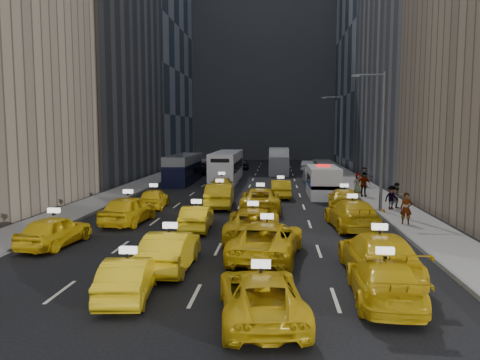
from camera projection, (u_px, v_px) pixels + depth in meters
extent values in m
plane|color=black|center=(212.00, 261.00, 19.08)|extent=(160.00, 160.00, 0.00)
cube|color=gray|center=(140.00, 186.00, 44.69)|extent=(3.00, 90.00, 0.15)
cube|color=gray|center=(363.00, 188.00, 43.02)|extent=(3.00, 90.00, 0.15)
cube|color=slate|center=(154.00, 185.00, 44.57)|extent=(0.15, 90.00, 0.18)
cube|color=slate|center=(347.00, 187.00, 43.13)|extent=(0.15, 90.00, 0.18)
cube|color=#2D3847|center=(128.00, 28.00, 72.01)|extent=(16.00, 22.00, 42.00)
cube|color=slate|center=(264.00, 52.00, 88.33)|extent=(30.00, 12.00, 40.00)
cylinder|color=#595B60|center=(382.00, 143.00, 29.76)|extent=(0.20, 0.20, 9.00)
cylinder|color=#595B60|center=(370.00, 75.00, 29.38)|extent=(1.80, 0.12, 0.12)
cube|color=slate|center=(355.00, 76.00, 29.45)|extent=(0.50, 0.22, 0.12)
cylinder|color=#595B60|center=(340.00, 138.00, 49.58)|extent=(0.20, 0.20, 9.00)
cylinder|color=#595B60|center=(333.00, 97.00, 49.20)|extent=(1.80, 0.12, 0.12)
cube|color=slate|center=(324.00, 98.00, 49.28)|extent=(0.50, 0.22, 0.12)
imported|color=gold|center=(129.00, 277.00, 14.92)|extent=(1.84, 4.15, 1.33)
imported|color=gold|center=(261.00, 295.00, 13.24)|extent=(2.88, 5.16, 1.36)
imported|color=gold|center=(384.00, 280.00, 14.51)|extent=(2.22, 4.95, 1.41)
imported|color=gold|center=(55.00, 231.00, 21.48)|extent=(2.23, 4.47, 1.46)
imported|color=gold|center=(170.00, 250.00, 17.94)|extent=(1.61, 4.55, 1.50)
imported|color=gold|center=(267.00, 240.00, 19.52)|extent=(3.32, 5.89, 1.55)
imported|color=gold|center=(379.00, 255.00, 16.86)|extent=(2.37, 5.75, 1.66)
imported|color=gold|center=(128.00, 210.00, 26.67)|extent=(2.35, 4.99, 1.65)
imported|color=gold|center=(197.00, 218.00, 24.94)|extent=(1.60, 4.15, 1.35)
imported|color=gold|center=(253.00, 223.00, 22.94)|extent=(2.62, 5.61, 1.55)
imported|color=gold|center=(352.00, 214.00, 25.33)|extent=(2.68, 5.63, 1.58)
imported|color=gold|center=(154.00, 198.00, 31.95)|extent=(1.89, 4.16, 1.38)
imported|color=gold|center=(220.00, 196.00, 32.33)|extent=(1.98, 5.11, 1.66)
imported|color=gold|center=(260.00, 200.00, 30.85)|extent=(2.74, 5.66, 1.55)
imported|color=gold|center=(344.00, 200.00, 31.19)|extent=(2.49, 5.19, 1.46)
imported|color=gold|center=(222.00, 186.00, 38.31)|extent=(2.35, 4.89, 1.61)
imported|color=gold|center=(281.00, 189.00, 37.04)|extent=(1.64, 4.36, 1.42)
cube|color=silver|center=(323.00, 182.00, 37.63)|extent=(3.05, 6.31, 2.43)
cylinder|color=black|center=(312.00, 194.00, 35.67)|extent=(0.28, 0.97, 0.97)
cylinder|color=black|center=(339.00, 194.00, 35.51)|extent=(0.28, 0.97, 0.97)
cylinder|color=black|center=(309.00, 187.00, 39.90)|extent=(0.28, 0.97, 0.97)
cylinder|color=black|center=(332.00, 188.00, 39.74)|extent=(0.28, 0.97, 0.97)
cube|color=navy|center=(323.00, 184.00, 37.64)|extent=(3.09, 6.32, 0.28)
cube|color=red|center=(323.00, 166.00, 37.49)|extent=(1.14, 0.52, 0.18)
cube|color=black|center=(183.00, 169.00, 47.44)|extent=(3.03, 9.86, 2.82)
cylinder|color=black|center=(165.00, 182.00, 43.69)|extent=(0.28, 1.10, 1.10)
cylinder|color=black|center=(185.00, 182.00, 43.54)|extent=(0.28, 1.10, 1.10)
cylinder|color=black|center=(182.00, 174.00, 51.53)|extent=(0.28, 1.10, 1.10)
cylinder|color=black|center=(199.00, 174.00, 51.38)|extent=(0.28, 1.10, 1.10)
cube|color=white|center=(227.00, 166.00, 49.21)|extent=(3.93, 12.16, 3.09)
cylinder|color=black|center=(210.00, 181.00, 44.37)|extent=(0.28, 1.10, 1.10)
cylinder|color=black|center=(233.00, 181.00, 44.20)|extent=(0.28, 1.10, 1.10)
cylinder|color=black|center=(222.00, 172.00, 54.43)|extent=(0.28, 1.10, 1.10)
cylinder|color=black|center=(241.00, 172.00, 54.25)|extent=(0.28, 1.10, 1.10)
cube|color=silver|center=(279.00, 161.00, 56.95)|extent=(2.39, 6.91, 3.15)
cylinder|color=black|center=(270.00, 171.00, 54.62)|extent=(0.28, 1.10, 1.10)
cylinder|color=black|center=(288.00, 172.00, 54.45)|extent=(0.28, 1.10, 1.10)
cylinder|color=black|center=(271.00, 168.00, 59.67)|extent=(0.28, 1.10, 1.10)
cylinder|color=black|center=(287.00, 168.00, 59.51)|extent=(0.28, 1.10, 1.10)
imported|color=#9A9BA1|center=(313.00, 175.00, 47.35)|extent=(1.79, 5.06, 1.66)
imported|color=black|center=(210.00, 168.00, 57.16)|extent=(2.71, 5.78, 1.60)
imported|color=gray|center=(278.00, 164.00, 63.41)|extent=(2.62, 5.87, 1.67)
imported|color=black|center=(243.00, 164.00, 64.07)|extent=(1.93, 4.32, 1.44)
imported|color=#ADB0B5|center=(308.00, 166.00, 60.26)|extent=(2.12, 4.62, 1.47)
imported|color=gray|center=(406.00, 208.00, 25.84)|extent=(0.73, 0.58, 1.75)
imported|color=gray|center=(397.00, 196.00, 30.99)|extent=(0.95, 0.74, 1.72)
imported|color=gray|center=(392.00, 198.00, 30.66)|extent=(1.10, 0.76, 1.57)
imported|color=gray|center=(363.00, 184.00, 36.64)|extent=(1.18, 0.65, 1.91)
imported|color=gray|center=(358.00, 183.00, 38.78)|extent=(0.88, 0.60, 1.64)
imported|color=gray|center=(364.00, 177.00, 42.86)|extent=(1.72, 0.60, 1.82)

